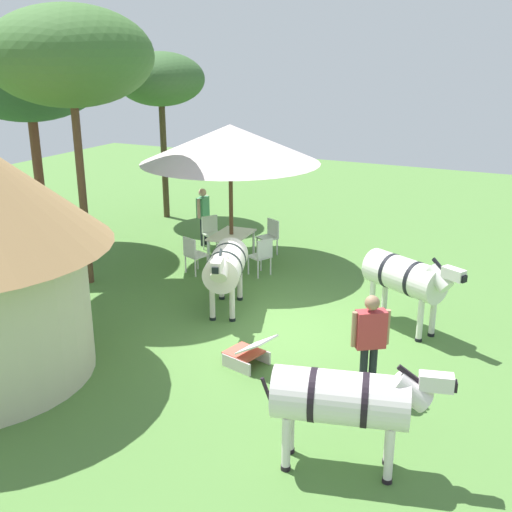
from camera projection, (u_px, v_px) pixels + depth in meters
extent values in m
plane|color=#4D7837|center=(273.00, 328.00, 11.89)|extent=(36.00, 36.00, 0.00)
cylinder|color=#553622|center=(231.00, 214.00, 15.07)|extent=(0.10, 0.10, 2.50)
cone|color=beige|center=(230.00, 144.00, 14.53)|extent=(4.26, 4.26, 0.89)
cube|color=silver|center=(231.00, 235.00, 15.24)|extent=(1.34, 0.89, 0.04)
cylinder|color=silver|center=(208.00, 254.00, 14.97)|extent=(0.06, 0.06, 0.70)
cylinder|color=silver|center=(229.00, 241.00, 16.00)|extent=(0.06, 0.06, 0.70)
cylinder|color=silver|center=(235.00, 258.00, 14.72)|extent=(0.06, 0.06, 0.70)
cylinder|color=silver|center=(254.00, 244.00, 15.75)|extent=(0.06, 0.06, 0.70)
cube|color=silver|center=(260.00, 256.00, 14.52)|extent=(0.58, 0.57, 0.04)
cube|color=silver|center=(265.00, 249.00, 14.30)|extent=(0.42, 0.22, 0.45)
cylinder|color=silver|center=(248.00, 265.00, 14.61)|extent=(0.04, 0.04, 0.45)
cylinder|color=silver|center=(261.00, 262.00, 14.83)|extent=(0.04, 0.04, 0.45)
cylinder|color=silver|center=(258.00, 269.00, 14.34)|extent=(0.04, 0.04, 0.45)
cylinder|color=silver|center=(271.00, 266.00, 14.57)|extent=(0.04, 0.04, 0.45)
cube|color=silver|center=(267.00, 238.00, 15.93)|extent=(0.58, 0.59, 0.04)
cube|color=silver|center=(273.00, 228.00, 15.97)|extent=(0.24, 0.41, 0.45)
cylinder|color=silver|center=(266.00, 249.00, 15.76)|extent=(0.04, 0.04, 0.45)
cylinder|color=silver|center=(257.00, 245.00, 16.05)|extent=(0.04, 0.04, 0.45)
cylinder|color=silver|center=(277.00, 247.00, 15.96)|extent=(0.04, 0.04, 0.45)
cylinder|color=silver|center=(268.00, 243.00, 16.25)|extent=(0.04, 0.04, 0.45)
cube|color=silver|center=(213.00, 234.00, 16.24)|extent=(0.60, 0.60, 0.04)
cube|color=silver|center=(210.00, 224.00, 16.32)|extent=(0.38, 0.29, 0.45)
cylinder|color=silver|center=(223.00, 243.00, 16.25)|extent=(0.04, 0.04, 0.45)
cylinder|color=silver|center=(209.00, 245.00, 16.07)|extent=(0.04, 0.04, 0.45)
cylinder|color=silver|center=(217.00, 240.00, 16.55)|extent=(0.04, 0.04, 0.45)
cylinder|color=silver|center=(204.00, 242.00, 16.37)|extent=(0.04, 0.04, 0.45)
cube|color=white|center=(196.00, 255.00, 14.62)|extent=(0.55, 0.56, 0.04)
cube|color=white|center=(189.00, 247.00, 14.42)|extent=(0.20, 0.43, 0.45)
cylinder|color=white|center=(198.00, 260.00, 14.94)|extent=(0.04, 0.04, 0.45)
cylinder|color=white|center=(208.00, 264.00, 14.67)|extent=(0.04, 0.04, 0.45)
cylinder|color=white|center=(186.00, 264.00, 14.71)|extent=(0.04, 0.04, 0.45)
cylinder|color=white|center=(195.00, 268.00, 14.44)|extent=(0.04, 0.04, 0.45)
cylinder|color=black|center=(202.00, 232.00, 16.66)|extent=(0.11, 0.11, 0.78)
cylinder|color=black|center=(205.00, 230.00, 16.78)|extent=(0.11, 0.11, 0.78)
cube|color=#449161|center=(203.00, 207.00, 16.51)|extent=(0.44, 0.23, 0.55)
cylinder|color=tan|center=(199.00, 209.00, 16.29)|extent=(0.08, 0.08, 0.52)
cylinder|color=tan|center=(207.00, 205.00, 16.71)|extent=(0.08, 0.08, 0.52)
sphere|color=tan|center=(202.00, 192.00, 16.38)|extent=(0.21, 0.21, 0.21)
cylinder|color=black|center=(363.00, 372.00, 9.45)|extent=(0.12, 0.12, 0.82)
cylinder|color=black|center=(372.00, 371.00, 9.47)|extent=(0.12, 0.12, 0.82)
cube|color=#B33438|center=(371.00, 329.00, 9.23)|extent=(0.43, 0.48, 0.58)
cylinder|color=#9D7758|center=(354.00, 329.00, 9.19)|extent=(0.09, 0.09, 0.55)
cylinder|color=#9D7758|center=(387.00, 327.00, 9.26)|extent=(0.09, 0.09, 0.55)
sphere|color=#9D7758|center=(372.00, 303.00, 9.10)|extent=(0.22, 0.22, 0.22)
cube|color=#CB4E3D|center=(244.00, 352.00, 10.46)|extent=(0.64, 0.66, 0.03)
cube|color=white|center=(256.00, 345.00, 10.22)|extent=(0.63, 0.63, 0.34)
cube|color=silver|center=(236.00, 365.00, 10.27)|extent=(0.18, 0.60, 0.22)
cube|color=silver|center=(256.00, 353.00, 10.65)|extent=(0.18, 0.60, 0.22)
cylinder|color=silver|center=(226.00, 265.00, 12.41)|extent=(1.58, 1.14, 0.71)
cylinder|color=black|center=(228.00, 260.00, 12.67)|extent=(0.32, 0.71, 0.72)
cylinder|color=black|center=(224.00, 269.00, 12.16)|extent=(0.32, 0.71, 0.72)
cylinder|color=silver|center=(220.00, 268.00, 11.68)|extent=(0.63, 0.49, 0.52)
cube|color=silver|center=(217.00, 265.00, 11.36)|extent=(0.44, 0.30, 0.20)
cube|color=black|center=(216.00, 270.00, 11.20)|extent=(0.15, 0.15, 0.12)
cube|color=black|center=(220.00, 258.00, 11.62)|extent=(0.36, 0.16, 0.28)
cylinder|color=silver|center=(232.00, 304.00, 12.07)|extent=(0.11, 0.11, 0.70)
cylinder|color=black|center=(232.00, 319.00, 12.18)|extent=(0.13, 0.13, 0.06)
cylinder|color=silver|center=(212.00, 303.00, 12.12)|extent=(0.11, 0.11, 0.70)
cylinder|color=black|center=(213.00, 318.00, 12.22)|extent=(0.13, 0.13, 0.06)
cylinder|color=silver|center=(240.00, 284.00, 13.09)|extent=(0.11, 0.11, 0.70)
cylinder|color=black|center=(240.00, 298.00, 13.19)|extent=(0.13, 0.13, 0.06)
cylinder|color=silver|center=(222.00, 283.00, 13.13)|extent=(0.11, 0.11, 0.70)
cylinder|color=black|center=(222.00, 297.00, 13.24)|extent=(0.13, 0.13, 0.06)
cylinder|color=black|center=(232.00, 257.00, 13.15)|extent=(0.24, 0.13, 0.53)
cylinder|color=silver|center=(404.00, 275.00, 11.55)|extent=(1.28, 1.67, 0.66)
cylinder|color=black|center=(392.00, 271.00, 11.79)|extent=(0.63, 0.38, 0.67)
cylinder|color=black|center=(416.00, 280.00, 11.34)|extent=(0.63, 0.38, 0.67)
cylinder|color=silver|center=(439.00, 278.00, 10.91)|extent=(0.51, 0.61, 0.50)
cube|color=silver|center=(454.00, 274.00, 10.65)|extent=(0.34, 0.44, 0.20)
cube|color=black|center=(462.00, 279.00, 10.52)|extent=(0.16, 0.16, 0.12)
cube|color=black|center=(440.00, 267.00, 10.85)|extent=(0.20, 0.34, 0.28)
cylinder|color=silver|center=(433.00, 316.00, 11.42)|extent=(0.11, 0.11, 0.82)
cylinder|color=black|center=(431.00, 334.00, 11.54)|extent=(0.13, 0.13, 0.06)
cylinder|color=silver|center=(420.00, 321.00, 11.22)|extent=(0.11, 0.11, 0.82)
cylinder|color=black|center=(418.00, 339.00, 11.34)|extent=(0.13, 0.13, 0.06)
cylinder|color=silver|center=(385.00, 296.00, 12.31)|extent=(0.11, 0.11, 0.82)
cylinder|color=black|center=(383.00, 314.00, 12.43)|extent=(0.13, 0.13, 0.06)
cylinder|color=silver|center=(372.00, 300.00, 12.10)|extent=(0.11, 0.11, 0.82)
cylinder|color=black|center=(371.00, 318.00, 12.22)|extent=(0.13, 0.13, 0.06)
cylinder|color=black|center=(371.00, 269.00, 12.21)|extent=(0.15, 0.23, 0.53)
cylinder|color=silver|center=(340.00, 397.00, 7.63)|extent=(1.06, 1.78, 0.66)
cylinder|color=black|center=(313.00, 395.00, 7.69)|extent=(0.67, 0.25, 0.67)
cylinder|color=black|center=(365.00, 400.00, 7.58)|extent=(0.67, 0.25, 0.67)
cylinder|color=silver|center=(411.00, 391.00, 7.42)|extent=(0.43, 0.60, 0.50)
cube|color=silver|center=(436.00, 382.00, 7.32)|extent=(0.28, 0.43, 0.20)
cube|color=black|center=(452.00, 386.00, 7.29)|extent=(0.15, 0.15, 0.12)
cube|color=black|center=(412.00, 377.00, 7.36)|extent=(0.13, 0.36, 0.28)
cylinder|color=silver|center=(389.00, 438.00, 7.89)|extent=(0.11, 0.11, 0.76)
cylinder|color=black|center=(387.00, 462.00, 8.00)|extent=(0.13, 0.13, 0.06)
cylinder|color=silver|center=(389.00, 456.00, 7.55)|extent=(0.11, 0.11, 0.76)
cylinder|color=black|center=(387.00, 480.00, 7.66)|extent=(0.13, 0.13, 0.06)
cylinder|color=silver|center=(290.00, 427.00, 8.12)|extent=(0.11, 0.11, 0.76)
cylinder|color=black|center=(290.00, 450.00, 8.23)|extent=(0.13, 0.13, 0.06)
cylinder|color=silver|center=(286.00, 444.00, 7.78)|extent=(0.11, 0.11, 0.76)
cylinder|color=black|center=(286.00, 467.00, 7.89)|extent=(0.13, 0.13, 0.06)
cylinder|color=black|center=(269.00, 397.00, 7.83)|extent=(0.11, 0.24, 0.53)
cylinder|color=brown|center=(40.00, 185.00, 16.08)|extent=(0.24, 0.24, 3.41)
ellipsoid|color=#294D30|center=(27.00, 75.00, 15.21)|extent=(3.71, 3.71, 2.23)
cylinder|color=#433621|center=(164.00, 162.00, 19.08)|extent=(0.19, 0.19, 3.47)
ellipsoid|color=#34592D|center=(160.00, 79.00, 18.30)|extent=(2.62, 2.62, 1.57)
cylinder|color=brown|center=(83.00, 197.00, 13.56)|extent=(0.17, 0.17, 3.97)
ellipsoid|color=#3B652E|center=(70.00, 56.00, 12.62)|extent=(3.42, 3.42, 2.05)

